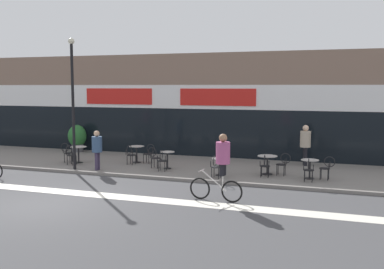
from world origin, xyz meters
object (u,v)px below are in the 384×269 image
(cafe_chair_4_near, at_px, (265,164))
(bistro_table_4, at_px, (267,161))
(bistro_table_0, at_px, (78,151))
(cafe_chair_1_near, at_px, (130,153))
(bistro_table_3, at_px, (220,163))
(planter_pot, at_px, (77,137))
(cyclist_1, at_px, (221,163))
(cafe_chair_5_near, at_px, (309,168))
(cafe_chair_0_side, at_px, (67,151))
(bistro_table_1, at_px, (137,151))
(cafe_chair_2_near, at_px, (162,159))
(bistro_table_2, at_px, (167,157))
(cafe_chair_3_near, at_px, (216,165))
(cafe_chair_0_near, at_px, (70,154))
(cafe_chair_4_side, at_px, (283,163))
(pedestrian_far_end, at_px, (305,142))
(pedestrian_near_end, at_px, (97,147))
(cafe_chair_5_side, at_px, (327,166))
(cafe_chair_1_side, at_px, (149,152))
(bistro_table_5, at_px, (310,165))
(cafe_chair_2_side, at_px, (154,156))
(lamp_post, at_px, (73,95))

(cafe_chair_4_near, bearing_deg, bistro_table_4, -3.62)
(bistro_table_0, height_order, cafe_chair_1_near, cafe_chair_1_near)
(bistro_table_3, xyz_separation_m, planter_pot, (-9.07, 3.76, 0.28))
(bistro_table_0, xyz_separation_m, cyclist_1, (7.98, -4.15, 0.59))
(cafe_chair_5_near, distance_m, cyclist_1, 4.18)
(cafe_chair_0_side, bearing_deg, bistro_table_3, -12.82)
(bistro_table_1, bearing_deg, cafe_chair_2_near, -39.63)
(bistro_table_2, height_order, bistro_table_4, bistro_table_4)
(bistro_table_1, bearing_deg, cafe_chair_3_near, -27.01)
(cafe_chair_0_near, distance_m, cafe_chair_4_side, 9.40)
(bistro_table_4, height_order, pedestrian_far_end, pedestrian_far_end)
(cafe_chair_2_near, bearing_deg, pedestrian_near_end, 94.57)
(bistro_table_0, height_order, cafe_chair_5_side, cafe_chair_5_side)
(cafe_chair_5_near, bearing_deg, bistro_table_1, 75.27)
(bistro_table_1, height_order, cafe_chair_3_near, cafe_chair_3_near)
(cafe_chair_1_side, bearing_deg, cafe_chair_5_side, 176.27)
(cafe_chair_2_near, bearing_deg, cafe_chair_4_near, -95.74)
(cafe_chair_1_side, xyz_separation_m, cafe_chair_4_side, (6.22, -0.84, 0.00))
(bistro_table_3, height_order, cafe_chair_1_near, cafe_chair_1_near)
(bistro_table_5, bearing_deg, bistro_table_0, 178.98)
(cafe_chair_5_near, bearing_deg, cafe_chair_2_near, 86.47)
(bistro_table_5, relative_size, cafe_chair_0_near, 0.82)
(cafe_chair_2_side, xyz_separation_m, cafe_chair_5_side, (7.21, -0.15, 0.00))
(cafe_chair_5_side, relative_size, lamp_post, 0.16)
(cafe_chair_0_near, height_order, pedestrian_far_end, pedestrian_far_end)
(bistro_table_1, xyz_separation_m, bistro_table_2, (1.95, -1.00, -0.03))
(cyclist_1, relative_size, pedestrian_near_end, 1.30)
(bistro_table_3, xyz_separation_m, cafe_chair_4_side, (2.36, 0.81, 0.02))
(cafe_chair_2_side, xyz_separation_m, cafe_chair_5_near, (6.58, -0.77, 0.00))
(cafe_chair_1_near, distance_m, cafe_chair_3_near, 4.78)
(cafe_chair_4_near, distance_m, planter_pot, 11.39)
(cafe_chair_1_near, height_order, cafe_chair_2_near, same)
(cafe_chair_1_side, distance_m, cafe_chair_4_side, 6.28)
(cafe_chair_3_near, bearing_deg, cafe_chair_1_near, 72.86)
(bistro_table_3, height_order, cafe_chair_5_near, cafe_chair_5_near)
(cafe_chair_3_near, xyz_separation_m, lamp_post, (-6.23, -0.13, 2.65))
(cafe_chair_2_near, relative_size, lamp_post, 0.16)
(cafe_chair_4_side, bearing_deg, bistro_table_1, -4.62)
(cafe_chair_2_side, relative_size, cafe_chair_4_near, 1.00)
(cafe_chair_1_near, bearing_deg, lamp_post, 142.51)
(pedestrian_near_end, bearing_deg, cafe_chair_2_side, -156.17)
(bistro_table_0, distance_m, pedestrian_near_end, 2.21)
(bistro_table_2, bearing_deg, planter_pot, 154.66)
(cafe_chair_2_near, relative_size, cafe_chair_3_near, 1.00)
(cafe_chair_2_near, bearing_deg, cafe_chair_5_side, -93.63)
(cafe_chair_5_near, xyz_separation_m, cyclist_1, (-2.44, -3.34, 0.62))
(cafe_chair_4_side, xyz_separation_m, lamp_post, (-8.60, -1.57, 2.65))
(planter_pot, bearing_deg, lamp_post, -57.84)
(cafe_chair_1_side, relative_size, cafe_chair_2_side, 1.00)
(cafe_chair_0_side, distance_m, cafe_chair_2_side, 4.46)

